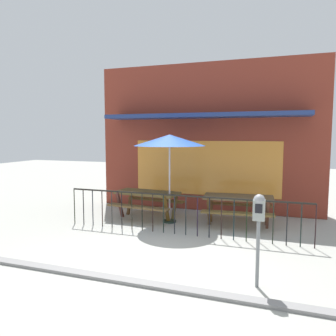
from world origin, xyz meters
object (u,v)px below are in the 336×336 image
(patio_umbrella, at_px, (170,141))
(picnic_table_left, at_px, (147,197))
(parking_meter_near, at_px, (259,216))
(picnic_table_right, at_px, (238,202))

(patio_umbrella, bearing_deg, picnic_table_left, 166.26)
(picnic_table_left, relative_size, patio_umbrella, 0.80)
(picnic_table_left, distance_m, patio_umbrella, 1.79)
(picnic_table_left, bearing_deg, parking_meter_near, -45.82)
(picnic_table_right, relative_size, patio_umbrella, 0.80)
(picnic_table_left, bearing_deg, picnic_table_right, 3.52)
(picnic_table_left, distance_m, picnic_table_right, 2.55)
(picnic_table_left, height_order, picnic_table_right, same)
(picnic_table_right, relative_size, parking_meter_near, 1.29)
(picnic_table_left, height_order, parking_meter_near, parking_meter_near)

